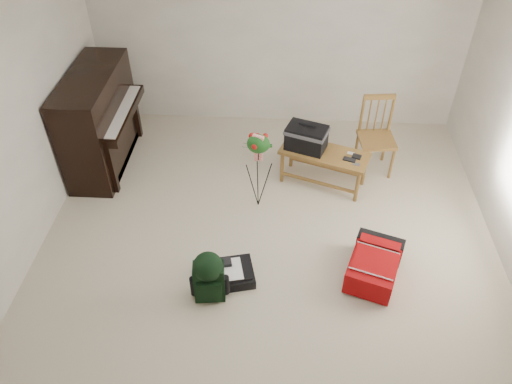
# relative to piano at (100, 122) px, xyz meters

# --- Properties ---
(floor) EXTENTS (5.00, 5.50, 0.01)m
(floor) POSITION_rel_piano_xyz_m (2.19, -1.60, -0.60)
(floor) COLOR #BBAF96
(floor) RESTS_ON ground
(ceiling) EXTENTS (5.00, 5.50, 0.01)m
(ceiling) POSITION_rel_piano_xyz_m (2.19, -1.60, 1.90)
(ceiling) COLOR white
(ceiling) RESTS_ON wall_back
(wall_back) EXTENTS (5.00, 0.04, 2.50)m
(wall_back) POSITION_rel_piano_xyz_m (2.19, 1.15, 0.65)
(wall_back) COLOR silver
(wall_back) RESTS_ON floor
(wall_left) EXTENTS (0.04, 5.50, 2.50)m
(wall_left) POSITION_rel_piano_xyz_m (-0.31, -1.60, 0.65)
(wall_left) COLOR silver
(wall_left) RESTS_ON floor
(piano) EXTENTS (0.71, 1.50, 1.25)m
(piano) POSITION_rel_piano_xyz_m (0.00, 0.00, 0.00)
(piano) COLOR black
(piano) RESTS_ON floor
(bench) EXTENTS (1.14, 0.75, 0.82)m
(bench) POSITION_rel_piano_xyz_m (2.65, -0.29, -0.02)
(bench) COLOR brown
(bench) RESTS_ON floor
(dining_chair) EXTENTS (0.48, 0.48, 1.00)m
(dining_chair) POSITION_rel_piano_xyz_m (3.47, 0.06, -0.11)
(dining_chair) COLOR brown
(dining_chair) RESTS_ON floor
(red_suitcase) EXTENTS (0.66, 0.82, 0.30)m
(red_suitcase) POSITION_rel_piano_xyz_m (3.28, -1.71, -0.44)
(red_suitcase) COLOR #A2060D
(red_suitcase) RESTS_ON floor
(black_duffel) EXTENTS (0.56, 0.49, 0.20)m
(black_duffel) POSITION_rel_piano_xyz_m (1.81, -1.88, -0.53)
(black_duffel) COLOR black
(black_duffel) RESTS_ON floor
(green_backpack) EXTENTS (0.32, 0.29, 0.59)m
(green_backpack) POSITION_rel_piano_xyz_m (1.64, -2.12, -0.28)
(green_backpack) COLOR black
(green_backpack) RESTS_ON floor
(flower_stand) EXTENTS (0.42, 0.42, 1.04)m
(flower_stand) POSITION_rel_piano_xyz_m (2.04, -0.75, -0.09)
(flower_stand) COLOR black
(flower_stand) RESTS_ON floor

